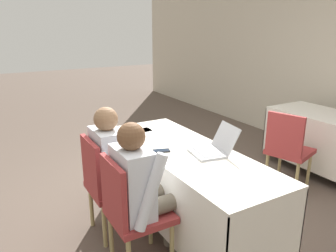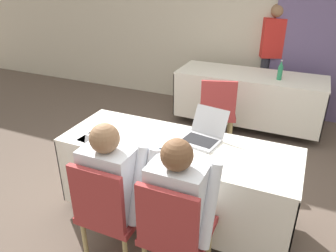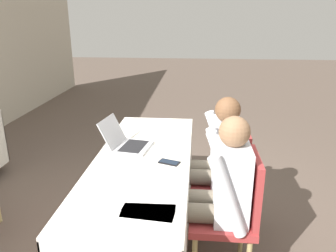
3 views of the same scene
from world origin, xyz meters
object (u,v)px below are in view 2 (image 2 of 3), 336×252
at_px(chair_far_spare, 217,110).
at_px(person_red_shirt, 272,53).
at_px(laptop, 203,135).
at_px(chair_near_right, 174,230).
at_px(chair_near_left, 109,209).
at_px(water_bottle, 280,71).
at_px(person_white_shirt, 181,202).
at_px(cell_phone, 157,153).
at_px(person_checkered_shirt, 115,183).

height_order(chair_far_spare, person_red_shirt, person_red_shirt).
distance_m(laptop, person_red_shirt, 2.66).
bearing_deg(chair_near_right, chair_near_left, 0.00).
relative_size(water_bottle, chair_near_left, 0.28).
bearing_deg(water_bottle, chair_far_spare, -130.97).
xyz_separation_m(person_white_shirt, person_red_shirt, (0.08, 3.36, 0.25)).
bearing_deg(person_white_shirt, laptop, -83.02).
relative_size(water_bottle, person_red_shirt, 0.16).
bearing_deg(chair_near_right, cell_phone, -53.08).
height_order(person_checkered_shirt, person_white_shirt, same).
xyz_separation_m(chair_near_left, chair_near_right, (0.51, 0.00, 0.00)).
bearing_deg(person_red_shirt, water_bottle, -94.65).
xyz_separation_m(chair_far_spare, person_white_shirt, (0.30, -1.94, 0.16)).
height_order(chair_near_right, person_checkered_shirt, person_checkered_shirt).
distance_m(chair_far_spare, person_red_shirt, 1.53).
xyz_separation_m(laptop, person_checkered_shirt, (-0.42, -0.71, -0.14)).
relative_size(water_bottle, chair_near_right, 0.28).
distance_m(water_bottle, chair_near_left, 2.86).
relative_size(person_checkered_shirt, person_white_shirt, 1.00).
xyz_separation_m(person_checkered_shirt, person_white_shirt, (0.51, 0.00, 0.00)).
distance_m(laptop, water_bottle, 1.96).
height_order(water_bottle, chair_near_left, water_bottle).
height_order(chair_near_left, person_white_shirt, person_white_shirt).
bearing_deg(chair_near_left, person_white_shirt, -168.46).
xyz_separation_m(laptop, person_white_shirt, (0.09, -0.71, -0.14)).
bearing_deg(cell_phone, chair_near_left, -91.10).
bearing_deg(person_white_shirt, water_bottle, -96.41).
bearing_deg(chair_far_spare, person_checkered_shirt, 66.93).
height_order(water_bottle, person_checkered_shirt, person_checkered_shirt).
height_order(person_white_shirt, person_red_shirt, person_red_shirt).
bearing_deg(water_bottle, chair_near_right, -96.17).
bearing_deg(person_red_shirt, cell_phone, -118.57).
height_order(cell_phone, chair_near_left, chair_near_left).
bearing_deg(water_bottle, laptop, -101.25).
bearing_deg(person_red_shirt, chair_near_left, -120.23).
bearing_deg(person_white_shirt, chair_far_spare, -81.18).
xyz_separation_m(chair_near_left, chair_far_spare, (0.20, 2.04, 0.00)).
bearing_deg(chair_near_left, laptop, -117.38).
bearing_deg(chair_far_spare, cell_phone, 71.57).
relative_size(laptop, person_checkered_shirt, 0.35).
xyz_separation_m(laptop, chair_near_left, (-0.42, -0.81, -0.30)).
relative_size(chair_near_left, chair_far_spare, 1.00).
bearing_deg(chair_near_left, chair_far_spare, -95.74).
height_order(laptop, cell_phone, laptop).
distance_m(chair_near_left, person_red_shirt, 3.54).
bearing_deg(chair_near_right, person_red_shirt, -91.38).
bearing_deg(laptop, chair_far_spare, 109.20).
bearing_deg(cell_phone, chair_far_spare, 107.70).
relative_size(cell_phone, chair_near_left, 0.18).
xyz_separation_m(chair_near_left, person_checkered_shirt, (-0.00, 0.10, 0.16)).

